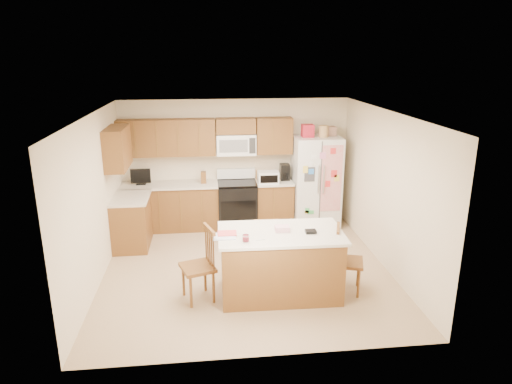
{
  "coord_description": "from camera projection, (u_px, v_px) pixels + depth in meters",
  "views": [
    {
      "loc": [
        -0.6,
        -6.68,
        3.35
      ],
      "look_at": [
        0.2,
        0.35,
        1.19
      ],
      "focal_mm": 32.0,
      "sensor_mm": 36.0,
      "label": 1
    }
  ],
  "objects": [
    {
      "name": "island",
      "position": [
        280.0,
        263.0,
        6.5
      ],
      "size": [
        1.82,
        1.05,
        1.04
      ],
      "color": "brown",
      "rests_on": "ground"
    },
    {
      "name": "windsor_chair_back",
      "position": [
        265.0,
        246.0,
        7.19
      ],
      "size": [
        0.41,
        0.39,
        0.93
      ],
      "color": "brown",
      "rests_on": "ground"
    },
    {
      "name": "refrigerator",
      "position": [
        316.0,
        180.0,
        9.07
      ],
      "size": [
        0.9,
        0.79,
        2.04
      ],
      "color": "white",
      "rests_on": "ground"
    },
    {
      "name": "windsor_chair_right",
      "position": [
        347.0,
        261.0,
        6.58
      ],
      "size": [
        0.52,
        0.53,
        0.99
      ],
      "color": "brown",
      "rests_on": "ground"
    },
    {
      "name": "stove",
      "position": [
        237.0,
        203.0,
        9.09
      ],
      "size": [
        0.76,
        0.65,
        1.13
      ],
      "color": "black",
      "rests_on": "ground"
    },
    {
      "name": "windsor_chair_left",
      "position": [
        200.0,
        266.0,
        6.35
      ],
      "size": [
        0.55,
        0.57,
        1.06
      ],
      "color": "brown",
      "rests_on": "ground"
    },
    {
      "name": "ground",
      "position": [
        246.0,
        269.0,
        7.39
      ],
      "size": [
        4.5,
        4.5,
        0.0
      ],
      "primitive_type": "plane",
      "color": "#9C7356",
      "rests_on": "ground"
    },
    {
      "name": "cabinetry",
      "position": [
        186.0,
        186.0,
        8.72
      ],
      "size": [
        3.36,
        1.56,
        2.15
      ],
      "color": "brown",
      "rests_on": "ground"
    },
    {
      "name": "room_shell",
      "position": [
        246.0,
        183.0,
        6.97
      ],
      "size": [
        4.6,
        4.6,
        2.52
      ],
      "color": "beige",
      "rests_on": "ground"
    }
  ]
}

